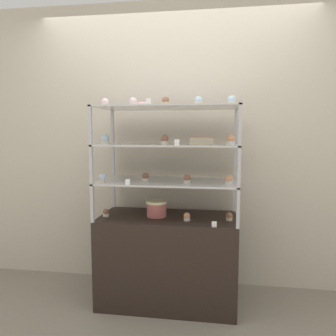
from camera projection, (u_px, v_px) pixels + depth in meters
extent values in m
plane|color=gray|center=(168.00, 301.00, 2.78)|extent=(20.00, 20.00, 0.00)
cube|color=beige|center=(175.00, 146.00, 3.06)|extent=(8.00, 0.05, 2.60)
cube|color=black|center=(168.00, 259.00, 2.74)|extent=(1.12, 0.55, 0.73)
cube|color=#B7B7BC|center=(114.00, 191.00, 3.03)|extent=(0.02, 0.02, 0.30)
cube|color=#B7B7BC|center=(234.00, 194.00, 2.87)|extent=(0.02, 0.02, 0.30)
cube|color=#B7B7BC|center=(92.00, 203.00, 2.51)|extent=(0.02, 0.02, 0.30)
cube|color=#B7B7BC|center=(238.00, 208.00, 2.34)|extent=(0.02, 0.02, 0.30)
cube|color=silver|center=(168.00, 181.00, 2.67)|extent=(1.12, 0.55, 0.01)
cube|color=#B7B7BC|center=(113.00, 159.00, 2.99)|extent=(0.02, 0.02, 0.30)
cube|color=#B7B7BC|center=(235.00, 161.00, 2.83)|extent=(0.02, 0.02, 0.30)
cube|color=#B7B7BC|center=(91.00, 165.00, 2.47)|extent=(0.02, 0.02, 0.30)
cube|color=#B7B7BC|center=(239.00, 167.00, 2.31)|extent=(0.02, 0.02, 0.30)
cube|color=silver|center=(168.00, 145.00, 2.64)|extent=(1.12, 0.55, 0.01)
cube|color=#B7B7BC|center=(113.00, 126.00, 2.96)|extent=(0.02, 0.02, 0.30)
cube|color=#B7B7BC|center=(236.00, 126.00, 2.80)|extent=(0.02, 0.02, 0.30)
cube|color=#B7B7BC|center=(90.00, 125.00, 2.44)|extent=(0.02, 0.02, 0.30)
cube|color=#B7B7BC|center=(240.00, 124.00, 2.28)|extent=(0.02, 0.02, 0.30)
cube|color=silver|center=(168.00, 107.00, 2.61)|extent=(1.12, 0.55, 0.01)
cylinder|color=#C66660|center=(157.00, 210.00, 2.69)|extent=(0.16, 0.16, 0.11)
cylinder|color=#F4EAB2|center=(157.00, 202.00, 2.69)|extent=(0.17, 0.17, 0.02)
cube|color=beige|center=(202.00, 141.00, 2.59)|extent=(0.18, 0.14, 0.05)
cube|color=#E5996B|center=(202.00, 137.00, 2.59)|extent=(0.19, 0.14, 0.01)
cylinder|color=beige|center=(106.00, 215.00, 2.70)|extent=(0.05, 0.05, 0.03)
sphere|color=#8C5B42|center=(106.00, 212.00, 2.70)|extent=(0.05, 0.05, 0.05)
cylinder|color=beige|center=(187.00, 219.00, 2.57)|extent=(0.05, 0.05, 0.03)
sphere|color=#E5996B|center=(187.00, 216.00, 2.57)|extent=(0.05, 0.05, 0.05)
cylinder|color=#CCB28C|center=(229.00, 219.00, 2.58)|extent=(0.05, 0.05, 0.03)
sphere|color=#8C5B42|center=(229.00, 215.00, 2.57)|extent=(0.05, 0.05, 0.05)
cube|color=white|center=(214.00, 224.00, 2.39)|extent=(0.04, 0.00, 0.04)
cylinder|color=beige|center=(103.00, 181.00, 2.59)|extent=(0.06, 0.06, 0.02)
sphere|color=silver|center=(103.00, 177.00, 2.59)|extent=(0.06, 0.06, 0.06)
cylinder|color=white|center=(145.00, 180.00, 2.65)|extent=(0.06, 0.06, 0.02)
sphere|color=#8C5B42|center=(145.00, 176.00, 2.65)|extent=(0.06, 0.06, 0.06)
cylinder|color=beige|center=(187.00, 181.00, 2.55)|extent=(0.06, 0.06, 0.02)
sphere|color=#8C5B42|center=(187.00, 178.00, 2.55)|extent=(0.06, 0.06, 0.06)
cylinder|color=white|center=(229.00, 182.00, 2.51)|extent=(0.06, 0.06, 0.02)
sphere|color=#E5996B|center=(229.00, 179.00, 2.51)|extent=(0.06, 0.06, 0.06)
cube|color=white|center=(128.00, 182.00, 2.45)|extent=(0.04, 0.00, 0.04)
cylinder|color=beige|center=(106.00, 142.00, 2.62)|extent=(0.06, 0.06, 0.03)
sphere|color=silver|center=(105.00, 138.00, 2.62)|extent=(0.06, 0.06, 0.06)
cylinder|color=beige|center=(165.00, 143.00, 2.54)|extent=(0.06, 0.06, 0.03)
sphere|color=#8C5B42|center=(165.00, 139.00, 2.53)|extent=(0.06, 0.06, 0.06)
cylinder|color=white|center=(231.00, 143.00, 2.44)|extent=(0.06, 0.06, 0.03)
sphere|color=#E5996B|center=(231.00, 139.00, 2.44)|extent=(0.06, 0.06, 0.06)
cube|color=white|center=(177.00, 142.00, 2.37)|extent=(0.04, 0.00, 0.04)
cylinder|color=beige|center=(105.00, 105.00, 2.61)|extent=(0.05, 0.05, 0.02)
sphere|color=silver|center=(105.00, 102.00, 2.60)|extent=(0.06, 0.06, 0.06)
cylinder|color=beige|center=(133.00, 104.00, 2.54)|extent=(0.05, 0.05, 0.02)
sphere|color=silver|center=(133.00, 101.00, 2.54)|extent=(0.06, 0.06, 0.06)
cylinder|color=#CCB28C|center=(166.00, 104.00, 2.48)|extent=(0.05, 0.05, 0.02)
sphere|color=#8C5B42|center=(166.00, 100.00, 2.48)|extent=(0.06, 0.06, 0.06)
cylinder|color=beige|center=(198.00, 104.00, 2.47)|extent=(0.05, 0.05, 0.02)
sphere|color=silver|center=(198.00, 100.00, 2.46)|extent=(0.06, 0.06, 0.06)
cylinder|color=beige|center=(232.00, 103.00, 2.42)|extent=(0.05, 0.05, 0.02)
sphere|color=silver|center=(232.00, 99.00, 2.42)|extent=(0.06, 0.06, 0.06)
cube|color=white|center=(148.00, 101.00, 2.37)|extent=(0.04, 0.00, 0.04)
torus|color=#EFB2BC|center=(144.00, 105.00, 2.67)|extent=(0.13, 0.13, 0.04)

